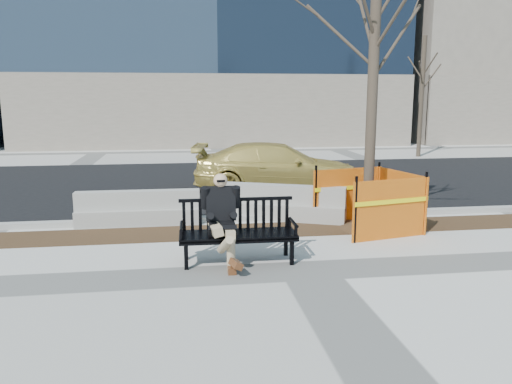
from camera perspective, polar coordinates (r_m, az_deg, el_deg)
ground at (r=8.51m, az=5.88°, el=-8.73°), size 120.00×120.00×0.00m
mulch_strip at (r=10.94m, az=2.55°, el=-4.24°), size 40.00×1.20×0.02m
asphalt_street at (r=16.93m, az=-1.39°, el=1.12°), size 60.00×10.40×0.01m
curb at (r=11.83m, az=1.69°, el=-2.81°), size 60.00×0.25×0.12m
bench at (r=8.88m, az=-2.01°, el=-7.84°), size 2.05×0.75×1.09m
seated_man at (r=8.91m, az=-3.84°, el=-7.79°), size 0.67×1.10×1.52m
tree_fence at (r=11.27m, az=12.30°, el=-4.05°), size 3.16×3.16×6.60m
sedan at (r=15.39m, az=2.39°, el=0.12°), size 5.25×2.78×1.45m
jersey_barrier_left at (r=11.67m, az=-12.98°, el=-3.57°), size 2.71×0.56×0.78m
jersey_barrier_right at (r=11.85m, az=2.99°, el=-3.10°), size 2.88×1.64×0.82m
far_tree_right at (r=25.40m, az=17.71°, el=3.82°), size 2.76×2.76×5.98m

